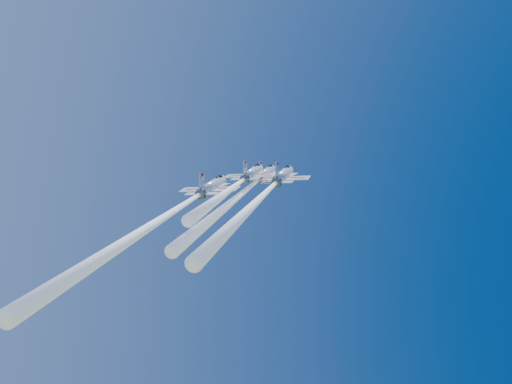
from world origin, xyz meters
TOP-DOWN VIEW (x-y plane):
  - jet_lead at (-9.27, -9.13)m, footprint 32.61×29.52m
  - jet_left at (-20.43, -5.75)m, footprint 39.87×36.09m
  - jet_right at (-9.89, -15.20)m, footprint 33.36×30.16m
  - jet_slot at (-11.62, -10.93)m, footprint 24.39×21.98m

SIDE VIEW (x-z plane):
  - jet_left at x=-20.43m, z-range 74.37..123.61m
  - jet_right at x=-9.89m, z-range 81.80..121.20m
  - jet_lead at x=-9.27m, z-range 83.19..123.36m
  - jet_slot at x=-11.62m, z-range 90.84..116.87m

